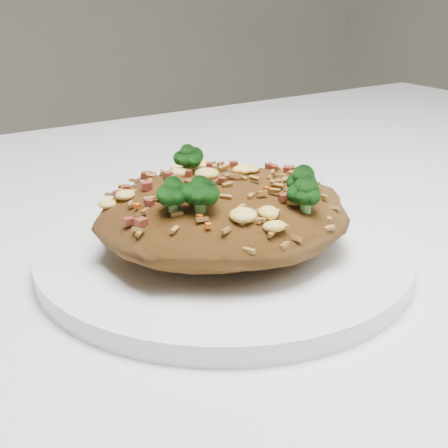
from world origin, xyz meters
The scene contains 4 objects.
dining_table centered at (0.00, 0.00, 0.66)m, with size 1.20×0.80×0.75m.
plate centered at (-0.10, -0.07, 0.76)m, with size 0.26×0.26×0.01m, color white.
fried_rice centered at (-0.10, -0.07, 0.79)m, with size 0.18×0.16×0.07m.
fork centered at (-0.04, -0.01, 0.77)m, with size 0.16×0.03×0.00m.
Camera 1 is at (-0.32, -0.40, 0.94)m, focal length 50.00 mm.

